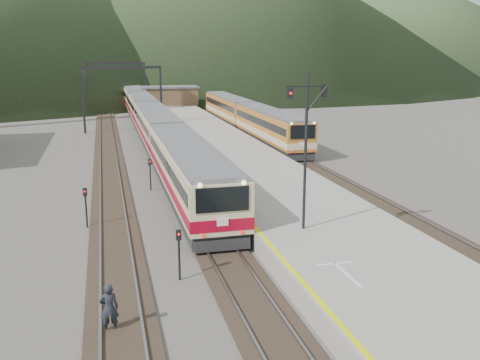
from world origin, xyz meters
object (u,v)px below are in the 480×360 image
object	(u,v)px
signal_mast	(306,137)
worker	(109,308)
main_train	(147,114)
second_train	(247,117)

from	to	relation	value
signal_mast	worker	world-z (taller)	signal_mast
worker	main_train	bearing A→B (deg)	-98.29
worker	second_train	bearing A→B (deg)	-112.72
main_train	signal_mast	xyz separation A→B (m)	(4.17, -42.65, 3.47)
signal_mast	second_train	bearing A→B (deg)	79.19
second_train	worker	size ratio (longest dim) A/B	20.95
main_train	signal_mast	bearing A→B (deg)	-84.42
second_train	signal_mast	distance (m)	39.28
second_train	worker	world-z (taller)	second_train
second_train	main_train	bearing A→B (deg)	159.80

